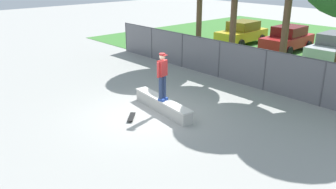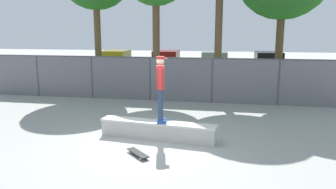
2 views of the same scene
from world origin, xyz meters
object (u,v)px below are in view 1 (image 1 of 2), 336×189
concrete_ledge (162,105)px  skateboard (131,117)px  car_silver (334,47)px  car_yellow (242,33)px  car_red (288,39)px  skateboarder (162,74)px

concrete_ledge → skateboard: concrete_ledge is taller
concrete_ledge → car_silver: 12.83m
skateboard → car_silver: size_ratio=0.17×
concrete_ledge → car_silver: bearing=85.6°
concrete_ledge → skateboard: bearing=-98.4°
car_yellow → car_red: 3.45m
skateboard → car_yellow: (-5.50, 14.04, 0.77)m
car_silver → skateboarder: bearing=-93.9°
skateboarder → car_red: (-2.39, 13.18, -0.69)m
car_red → skateboard: bearing=-81.8°
concrete_ledge → car_yellow: car_yellow is taller
skateboarder → car_red: bearing=100.3°
skateboarder → car_yellow: bearing=114.5°
concrete_ledge → car_red: bearing=99.9°
skateboarder → car_silver: skateboarder is taller
car_red → car_silver: bearing=-5.5°
skateboarder → car_silver: 12.92m
skateboarder → car_silver: (0.87, 12.87, -0.69)m
concrete_ledge → car_red: size_ratio=0.80×
skateboarder → skateboard: skateboarder is taller
concrete_ledge → skateboard: size_ratio=4.78×
concrete_ledge → car_red: (-2.28, 13.09, 0.59)m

